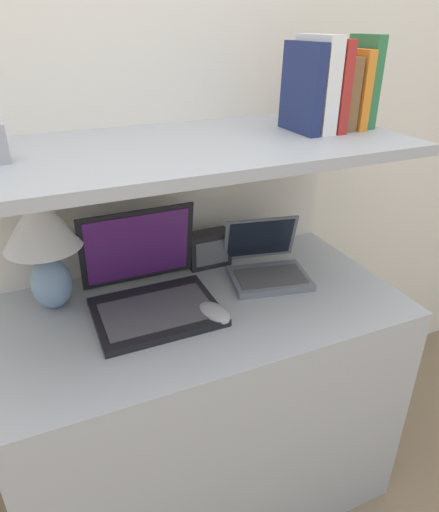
{
  "coord_description": "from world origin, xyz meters",
  "views": [
    {
      "loc": [
        -0.4,
        -0.72,
        1.48
      ],
      "look_at": [
        0.05,
        0.29,
        0.91
      ],
      "focal_mm": 32.0,
      "sensor_mm": 36.0,
      "label": 1
    }
  ],
  "objects": [
    {
      "name": "wall_back",
      "position": [
        0.0,
        0.65,
        1.2
      ],
      "size": [
        6.0,
        0.05,
        2.4
      ],
      "color": "silver",
      "rests_on": "ground_plane"
    },
    {
      "name": "desk",
      "position": [
        0.0,
        0.29,
        0.38
      ],
      "size": [
        1.12,
        0.59,
        0.76
      ],
      "color": "#999EA3",
      "rests_on": "ground_plane"
    },
    {
      "name": "back_riser",
      "position": [
        0.0,
        0.61,
        0.59
      ],
      "size": [
        1.12,
        0.04,
        1.18
      ],
      "color": "silver",
      "rests_on": "ground_plane"
    },
    {
      "name": "shelf",
      "position": [
        0.0,
        0.36,
        1.19
      ],
      "size": [
        1.12,
        0.53,
        0.03
      ],
      "color": "#999EA3",
      "rests_on": "back_riser"
    },
    {
      "name": "table_lamp",
      "position": [
        -0.39,
        0.46,
        0.98
      ],
      "size": [
        0.2,
        0.2,
        0.33
      ],
      "color": "#7593B2",
      "rests_on": "desk"
    },
    {
      "name": "laptop_large",
      "position": [
        -0.14,
        0.35,
        0.81
      ],
      "size": [
        0.33,
        0.31,
        0.26
      ],
      "color": "black",
      "rests_on": "desk"
    },
    {
      "name": "laptop_small",
      "position": [
        0.24,
        0.37,
        0.8
      ],
      "size": [
        0.27,
        0.27,
        0.17
      ],
      "color": "slate",
      "rests_on": "desk"
    },
    {
      "name": "computer_mouse",
      "position": [
        -0.0,
        0.22,
        0.78
      ],
      "size": [
        0.09,
        0.13,
        0.04
      ],
      "color": "#99999E",
      "rests_on": "desk"
    },
    {
      "name": "router_box",
      "position": [
        0.1,
        0.51,
        0.82
      ],
      "size": [
        0.14,
        0.07,
        0.12
      ],
      "color": "black",
      "rests_on": "desk"
    },
    {
      "name": "book_green",
      "position": [
        0.51,
        0.36,
        1.32
      ],
      "size": [
        0.03,
        0.12,
        0.24
      ],
      "color": "#2D7042",
      "rests_on": "shelf"
    },
    {
      "name": "book_orange",
      "position": [
        0.48,
        0.36,
        1.31
      ],
      "size": [
        0.03,
        0.15,
        0.21
      ],
      "color": "orange",
      "rests_on": "shelf"
    },
    {
      "name": "book_brown",
      "position": [
        0.44,
        0.36,
        1.3
      ],
      "size": [
        0.04,
        0.13,
        0.19
      ],
      "color": "brown",
      "rests_on": "shelf"
    },
    {
      "name": "book_red",
      "position": [
        0.4,
        0.36,
        1.32
      ],
      "size": [
        0.03,
        0.17,
        0.23
      ],
      "color": "#A82823",
      "rests_on": "shelf"
    },
    {
      "name": "book_white",
      "position": [
        0.36,
        0.36,
        1.32
      ],
      "size": [
        0.04,
        0.16,
        0.24
      ],
      "color": "silver",
      "rests_on": "shelf"
    },
    {
      "name": "book_navy",
      "position": [
        0.32,
        0.36,
        1.32
      ],
      "size": [
        0.03,
        0.17,
        0.23
      ],
      "color": "navy",
      "rests_on": "shelf"
    }
  ]
}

